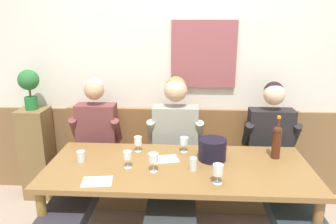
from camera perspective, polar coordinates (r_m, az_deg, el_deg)
room_wall_back at (r=3.27m, az=2.40°, el=8.71°), size 6.80×0.12×2.80m
wood_wainscot_panel at (r=3.48m, az=2.16°, el=-6.99°), size 6.80×0.03×0.92m
wall_bench at (r=3.36m, az=2.05°, el=-11.20°), size 2.37×0.42×0.94m
dining_table at (r=2.60m, az=1.80°, el=-10.97°), size 2.07×0.85×0.72m
person_center_right_seat at (r=3.00m, az=-14.09°, el=-8.25°), size 0.49×1.26×1.29m
person_left_seat at (r=2.88m, az=1.05°, el=-8.46°), size 0.54×1.27×1.31m
person_center_left_seat at (r=2.99m, az=19.03°, el=-9.04°), size 0.52×1.26×1.27m
ice_bucket at (r=2.65m, az=7.84°, el=-6.58°), size 0.23×0.23×0.17m
wine_bottle_green_tall at (r=2.78m, az=18.67°, el=-4.82°), size 0.07×0.07×0.36m
wine_glass_right_end at (r=2.30m, az=8.82°, el=-10.24°), size 0.07×0.07×0.14m
wine_glass_mid_left at (r=2.50m, az=-7.18°, el=-7.70°), size 0.06×0.06×0.14m
wine_glass_left_end at (r=2.43m, az=-2.60°, el=-8.24°), size 0.07×0.07×0.15m
wine_glass_by_bottle at (r=2.79m, az=-5.34°, el=-5.23°), size 0.07×0.07×0.14m
wine_glass_center_rear at (r=2.77m, az=2.89°, el=-5.27°), size 0.07×0.07×0.13m
water_tumbler_center at (r=2.48m, az=4.48°, el=-9.14°), size 0.06×0.06×0.10m
water_tumbler_right at (r=2.71m, az=-15.12°, el=-7.57°), size 0.07×0.07×0.09m
tasting_sheet_left_guest at (r=2.67m, az=-0.51°, el=-8.33°), size 0.24×0.20×0.00m
tasting_sheet_right_guest at (r=2.39m, az=-12.45°, el=-11.91°), size 0.23×0.18×0.00m
corner_pedestal at (r=3.65m, az=-22.07°, el=-6.78°), size 0.28×0.28×0.96m
potted_plant at (r=3.44m, az=-23.38°, el=4.51°), size 0.20×0.20×0.40m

